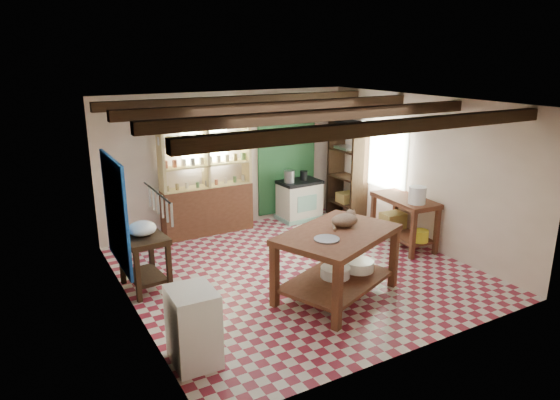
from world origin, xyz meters
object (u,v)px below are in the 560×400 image
right_counter (404,222)px  cat (345,220)px  stove (299,200)px  prep_table (145,262)px  work_table (337,264)px  white_cabinet (193,327)px

right_counter → cat: bearing=-152.2°
stove → prep_table: (-3.56, -1.58, 0.00)m
work_table → right_counter: bearing=2.3°
stove → cat: bearing=-112.8°
prep_table → white_cabinet: bearing=-95.3°
prep_table → cat: bearing=-34.2°
stove → cat: size_ratio=2.11×
prep_table → right_counter: bearing=-12.0°
work_table → stove: size_ratio=2.02×
white_cabinet → cat: 2.63m
work_table → cat: cat is taller
right_counter → prep_table: bearing=177.1°
stove → work_table: bearing=-115.4°
prep_table → right_counter: 4.42m
right_counter → cat: size_ratio=3.12×
stove → white_cabinet: size_ratio=0.97×
cat → right_counter: bearing=-8.8°
right_counter → cat: (-1.92, -0.83, 0.60)m
right_counter → cat: 2.18m
cat → stove: bearing=37.4°
right_counter → white_cabinet: bearing=-156.9°
stove → white_cabinet: white_cabinet is taller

